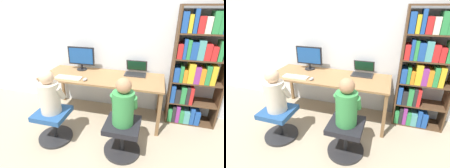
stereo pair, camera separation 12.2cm
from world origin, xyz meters
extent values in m
plane|color=tan|center=(0.00, 0.00, 0.00)|extent=(14.00, 14.00, 0.00)
cube|color=silver|center=(0.00, 0.78, 1.30)|extent=(10.00, 0.05, 2.60)
cube|color=olive|center=(0.00, 0.36, 0.73)|extent=(1.96, 0.72, 0.03)
cube|color=brown|center=(-0.94, 0.04, 0.36)|extent=(0.05, 0.05, 0.72)
cube|color=brown|center=(0.94, 0.04, 0.36)|extent=(0.05, 0.05, 0.72)
cube|color=brown|center=(-0.94, 0.68, 0.36)|extent=(0.05, 0.05, 0.72)
cube|color=brown|center=(0.94, 0.68, 0.36)|extent=(0.05, 0.05, 0.72)
cylinder|color=black|center=(-0.45, 0.58, 0.75)|extent=(0.18, 0.18, 0.01)
cylinder|color=black|center=(-0.45, 0.58, 0.80)|extent=(0.04, 0.04, 0.08)
cube|color=black|center=(-0.45, 0.58, 1.00)|extent=(0.48, 0.02, 0.31)
cube|color=#19478C|center=(-0.45, 0.56, 1.00)|extent=(0.44, 0.01, 0.27)
cube|color=#2D2D30|center=(0.51, 0.55, 0.76)|extent=(0.35, 0.21, 0.02)
cube|color=black|center=(0.51, 0.55, 0.77)|extent=(0.31, 0.17, 0.00)
cube|color=#2D2D30|center=(0.51, 0.70, 0.86)|extent=(0.35, 0.09, 0.20)
cube|color=#144C2D|center=(0.51, 0.69, 0.86)|extent=(0.31, 0.08, 0.17)
cube|color=silver|center=(-0.49, 0.14, 0.76)|extent=(0.42, 0.14, 0.02)
cube|color=#BAB8AD|center=(-0.49, 0.14, 0.77)|extent=(0.39, 0.11, 0.00)
ellipsoid|color=#99999E|center=(-0.20, 0.12, 0.77)|extent=(0.06, 0.10, 0.04)
cylinder|color=#262628|center=(-0.50, -0.39, 0.02)|extent=(0.49, 0.49, 0.04)
cylinder|color=#262628|center=(-0.50, -0.39, 0.21)|extent=(0.05, 0.05, 0.35)
cube|color=#234C84|center=(-0.50, -0.39, 0.43)|extent=(0.44, 0.44, 0.07)
cylinder|color=#262628|center=(0.50, -0.40, 0.02)|extent=(0.49, 0.49, 0.04)
cylinder|color=#262628|center=(0.50, -0.40, 0.21)|extent=(0.05, 0.05, 0.35)
cube|color=black|center=(0.50, -0.40, 0.43)|extent=(0.44, 0.44, 0.07)
cylinder|color=beige|center=(-0.50, -0.39, 0.67)|extent=(0.27, 0.27, 0.43)
sphere|color=beige|center=(-0.50, -0.39, 0.97)|extent=(0.19, 0.19, 0.19)
cylinder|color=beige|center=(-0.63, -0.33, 0.74)|extent=(0.08, 0.19, 0.24)
cylinder|color=beige|center=(-0.37, -0.33, 0.74)|extent=(0.08, 0.19, 0.24)
cylinder|color=#388C47|center=(0.50, -0.40, 0.67)|extent=(0.26, 0.26, 0.43)
sphere|color=#A87A56|center=(0.50, -0.40, 0.97)|extent=(0.19, 0.19, 0.19)
cylinder|color=#388C47|center=(0.37, -0.34, 0.74)|extent=(0.07, 0.19, 0.24)
cylinder|color=#388C47|center=(0.62, -0.34, 0.74)|extent=(0.07, 0.19, 0.24)
cube|color=#513823|center=(1.08, 0.57, 0.91)|extent=(0.02, 0.34, 1.82)
cube|color=#513823|center=(1.81, 0.57, 0.91)|extent=(0.02, 0.34, 1.82)
cube|color=#513823|center=(1.44, 0.57, 0.01)|extent=(0.70, 0.32, 0.02)
cube|color=#513823|center=(1.44, 0.57, 0.37)|extent=(0.70, 0.32, 0.02)
cube|color=#513823|center=(1.44, 0.57, 0.73)|extent=(0.70, 0.32, 0.02)
cube|color=#513823|center=(1.44, 0.57, 1.09)|extent=(0.70, 0.32, 0.02)
cube|color=#513823|center=(1.44, 0.57, 1.45)|extent=(0.70, 0.32, 0.02)
cube|color=#513823|center=(1.44, 0.57, 1.81)|extent=(0.70, 0.32, 0.02)
cube|color=#2D8C47|center=(1.13, 0.54, 0.13)|extent=(0.06, 0.28, 0.21)
cube|color=#262628|center=(1.20, 0.52, 0.16)|extent=(0.05, 0.23, 0.27)
cube|color=#8C338C|center=(1.26, 0.52, 0.17)|extent=(0.06, 0.23, 0.29)
cube|color=#2D8C47|center=(1.32, 0.52, 0.13)|extent=(0.06, 0.22, 0.21)
cube|color=teal|center=(1.40, 0.52, 0.13)|extent=(0.09, 0.23, 0.21)
cube|color=#1E4C9E|center=(1.48, 0.53, 0.16)|extent=(0.06, 0.26, 0.28)
cube|color=#1E4C9E|center=(1.55, 0.52, 0.14)|extent=(0.08, 0.22, 0.23)
cube|color=#1E4C9E|center=(1.13, 0.50, 0.52)|extent=(0.06, 0.19, 0.28)
cube|color=#262628|center=(1.21, 0.52, 0.49)|extent=(0.08, 0.23, 0.21)
cube|color=#2D8C47|center=(1.29, 0.54, 0.52)|extent=(0.07, 0.26, 0.27)
cube|color=#262628|center=(1.35, 0.51, 0.52)|extent=(0.05, 0.20, 0.28)
cube|color=red|center=(1.41, 0.54, 0.52)|extent=(0.05, 0.27, 0.28)
cube|color=#1E4C9E|center=(1.14, 0.54, 0.85)|extent=(0.08, 0.27, 0.21)
cube|color=#2D8C47|center=(1.21, 0.54, 0.86)|extent=(0.05, 0.27, 0.24)
cube|color=orange|center=(1.27, 0.53, 0.84)|extent=(0.05, 0.26, 0.19)
cube|color=gold|center=(1.34, 0.53, 0.89)|extent=(0.09, 0.24, 0.30)
cube|color=#8C338C|center=(1.42, 0.50, 0.87)|extent=(0.08, 0.19, 0.25)
cube|color=orange|center=(1.50, 0.53, 0.86)|extent=(0.07, 0.26, 0.23)
cube|color=#2D8C47|center=(1.57, 0.50, 0.88)|extent=(0.06, 0.19, 0.28)
cube|color=gold|center=(1.64, 0.55, 0.88)|extent=(0.07, 0.28, 0.28)
cube|color=red|center=(1.14, 0.53, 1.20)|extent=(0.07, 0.26, 0.21)
cube|color=#1E4C9E|center=(1.20, 0.50, 1.24)|extent=(0.04, 0.19, 0.28)
cube|color=#2D8C47|center=(1.25, 0.52, 1.23)|extent=(0.05, 0.22, 0.27)
cube|color=#1E4C9E|center=(1.32, 0.54, 1.22)|extent=(0.09, 0.27, 0.24)
cube|color=teal|center=(1.41, 0.50, 1.24)|extent=(0.09, 0.20, 0.27)
cube|color=red|center=(1.50, 0.51, 1.21)|extent=(0.08, 0.21, 0.23)
cube|color=red|center=(1.58, 0.52, 1.20)|extent=(0.07, 0.24, 0.19)
cube|color=#2D8C47|center=(1.66, 0.50, 1.24)|extent=(0.06, 0.19, 0.27)
cube|color=#1E4C9E|center=(1.14, 0.52, 1.60)|extent=(0.08, 0.24, 0.27)
cube|color=gold|center=(1.21, 0.54, 1.58)|extent=(0.05, 0.28, 0.24)
cube|color=#1E4C9E|center=(1.28, 0.51, 1.61)|extent=(0.05, 0.22, 0.30)
cube|color=red|center=(1.35, 0.51, 1.57)|extent=(0.08, 0.21, 0.21)
cube|color=silver|center=(1.43, 0.52, 1.57)|extent=(0.07, 0.23, 0.21)
cube|color=#2D8C47|center=(1.52, 0.52, 1.60)|extent=(0.08, 0.22, 0.28)
cube|color=#2D8C47|center=(1.58, 0.54, 1.60)|extent=(0.05, 0.27, 0.29)
cube|color=#1E4C9E|center=(1.64, 0.54, 1.57)|extent=(0.04, 0.26, 0.22)
camera|label=1|loc=(0.83, -2.16, 1.80)|focal=28.00mm
camera|label=2|loc=(0.94, -2.13, 1.80)|focal=28.00mm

